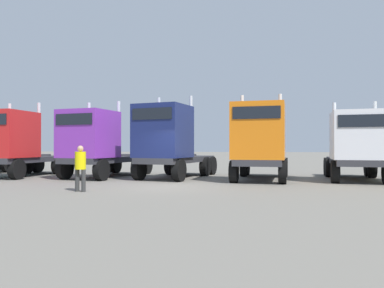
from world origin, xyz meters
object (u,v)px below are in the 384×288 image
visitor_in_hivis (80,165)px  semi_truck_purple (96,143)px  semi_truck_red (14,143)px  semi_truck_orange (260,142)px  semi_truck_navy (168,141)px  semi_truck_white (357,145)px

visitor_in_hivis → semi_truck_purple: bearing=-151.2°
semi_truck_purple → visitor_in_hivis: (1.92, -5.66, -0.86)m
semi_truck_red → semi_truck_orange: bearing=92.5°
semi_truck_red → semi_truck_navy: semi_truck_navy is taller
semi_truck_purple → semi_truck_white: (13.21, 0.39, -0.08)m
semi_truck_red → semi_truck_orange: size_ratio=0.99×
semi_truck_navy → visitor_in_hivis: semi_truck_navy is taller
semi_truck_purple → semi_truck_orange: semi_truck_orange is taller
semi_truck_navy → semi_truck_red: bearing=-75.0°
semi_truck_orange → visitor_in_hivis: semi_truck_orange is taller
semi_truck_navy → semi_truck_orange: semi_truck_navy is taller
semi_truck_red → semi_truck_white: size_ratio=1.01×
semi_truck_orange → visitor_in_hivis: 8.62m
semi_truck_red → semi_truck_purple: 4.69m
semi_truck_orange → semi_truck_red: bearing=-84.9°
semi_truck_red → semi_truck_purple: (4.69, 0.23, -0.03)m
semi_truck_orange → visitor_in_hivis: size_ratio=3.65×
semi_truck_navy → visitor_in_hivis: size_ratio=3.74×
visitor_in_hivis → semi_truck_orange: bearing=139.1°
semi_truck_orange → visitor_in_hivis: (-6.67, -5.39, -0.93)m
semi_truck_navy → semi_truck_white: bearing=103.4°
semi_truck_white → visitor_in_hivis: semi_truck_white is taller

